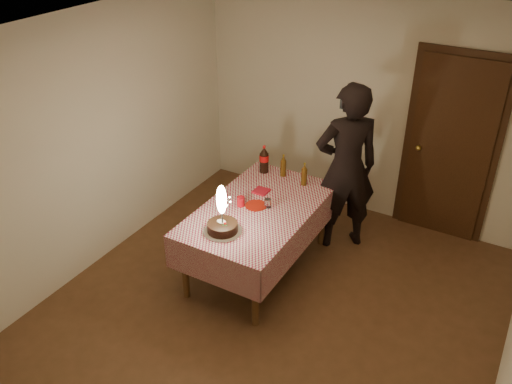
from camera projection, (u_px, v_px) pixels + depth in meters
ground at (268, 314)px, 5.12m from camera, size 4.00×4.50×0.01m
room_shell at (279, 155)px, 4.33m from camera, size 4.04×4.54×2.62m
dining_table at (258, 216)px, 5.41m from camera, size 1.02×1.72×0.75m
birthday_cake at (222, 221)px, 4.94m from camera, size 0.35×0.35×0.49m
red_plate at (256, 205)px, 5.38m from camera, size 0.22×0.22×0.01m
red_cup at (241, 201)px, 5.36m from camera, size 0.08×0.08×0.10m
clear_cup at (268, 203)px, 5.35m from camera, size 0.07×0.07×0.09m
napkin_stack at (261, 191)px, 5.62m from camera, size 0.15×0.15×0.02m
cola_bottle at (264, 159)px, 5.93m from camera, size 0.10×0.10×0.32m
amber_bottle_left at (283, 166)px, 5.87m from camera, size 0.06×0.06×0.25m
amber_bottle_right at (304, 175)px, 5.70m from camera, size 0.06×0.06×0.25m
photographer at (346, 168)px, 5.67m from camera, size 0.81×0.78×1.87m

